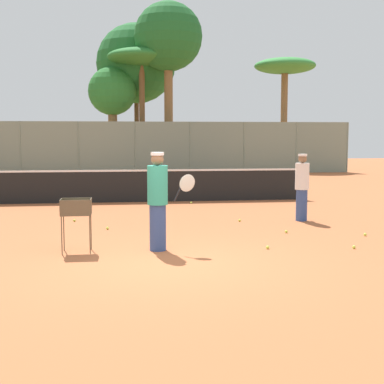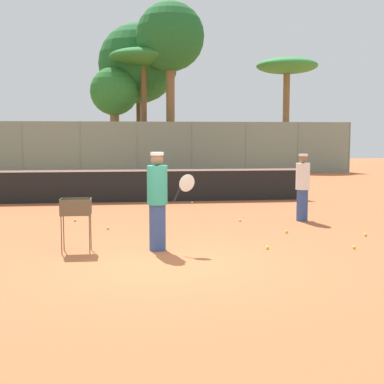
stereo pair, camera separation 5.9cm
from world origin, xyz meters
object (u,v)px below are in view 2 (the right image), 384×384
object	(u,v)px
tennis_net	(145,185)
player_white_outfit	(302,186)
ball_cart	(76,211)
parked_car	(18,161)
player_red_cap	(158,200)

from	to	relation	value
tennis_net	player_white_outfit	size ratio (longest dim) A/B	6.36
ball_cart	tennis_net	bearing A→B (deg)	78.30
tennis_net	parked_car	xyz separation A→B (m)	(-7.09, 15.70, 0.10)
tennis_net	player_red_cap	xyz separation A→B (m)	(-0.03, -7.54, 0.41)
tennis_net	player_white_outfit	distance (m)	5.89
player_red_cap	tennis_net	bearing A→B (deg)	93.86
player_white_outfit	parked_car	bearing A→B (deg)	34.49
player_red_cap	ball_cart	size ratio (longest dim) A/B	1.85
tennis_net	player_red_cap	distance (m)	7.56
player_white_outfit	parked_car	world-z (taller)	player_white_outfit
player_red_cap	ball_cart	bearing A→B (deg)	-177.11
tennis_net	parked_car	bearing A→B (deg)	114.31
ball_cart	player_red_cap	bearing A→B (deg)	-1.16
tennis_net	player_red_cap	bearing A→B (deg)	-90.20
parked_car	player_red_cap	bearing A→B (deg)	-73.09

